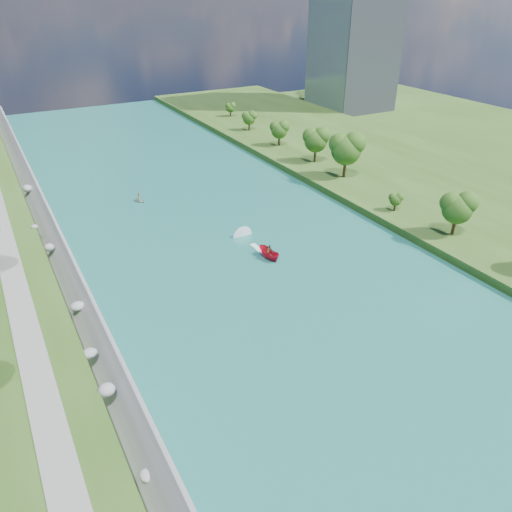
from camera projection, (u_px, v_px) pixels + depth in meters
ground at (302, 313)px, 66.30m from camera, size 260.00×260.00×0.00m
river_water at (234, 250)px, 81.59m from camera, size 55.00×240.00×0.10m
berm_east at (449, 192)px, 102.28m from camera, size 44.00×240.00×1.50m
riprap_bank at (70, 284)px, 69.19m from camera, size 4.73×236.00×4.21m
riverside_path at (15, 283)px, 66.10m from camera, size 3.00×200.00×0.10m
office_tower at (356, 12)px, 159.60m from camera, size 22.00×22.00×60.00m
trees_east at (425, 183)px, 90.94m from camera, size 16.40×143.60×11.70m
motorboat at (265, 250)px, 79.91m from camera, size 3.60×19.13×2.24m
raft at (139, 200)px, 99.41m from camera, size 2.78×3.11×1.73m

